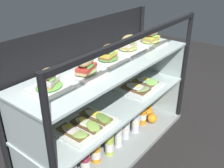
# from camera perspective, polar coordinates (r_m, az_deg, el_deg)

# --- Properties ---
(ground_plane) EXTENTS (6.00, 6.00, 0.02)m
(ground_plane) POSITION_cam_1_polar(r_m,az_deg,el_deg) (1.97, 0.00, -14.34)
(ground_plane) COLOR black
(ground_plane) RESTS_ON ground
(case_base_deck) EXTENTS (1.40, 0.45, 0.03)m
(case_base_deck) POSITION_cam_1_polar(r_m,az_deg,el_deg) (1.95, 0.00, -13.74)
(case_base_deck) COLOR #9AA19F
(case_base_deck) RESTS_ON ground
(case_frame) EXTENTS (1.40, 0.45, 0.92)m
(case_frame) POSITION_cam_1_polar(r_m,az_deg,el_deg) (1.76, -3.38, 0.10)
(case_frame) COLOR black
(case_frame) RESTS_ON ground
(riser_lower_tier) EXTENTS (1.33, 0.39, 0.34)m
(riser_lower_tier) POSITION_cam_1_polar(r_m,az_deg,el_deg) (1.84, 0.00, -9.33)
(riser_lower_tier) COLOR silver
(riser_lower_tier) RESTS_ON case_base_deck
(shelf_lower_glass) EXTENTS (1.35, 0.40, 0.02)m
(shelf_lower_glass) POSITION_cam_1_polar(r_m,az_deg,el_deg) (1.74, 0.00, -4.64)
(shelf_lower_glass) COLOR silver
(shelf_lower_glass) RESTS_ON riser_lower_tier
(riser_upper_tier) EXTENTS (1.33, 0.39, 0.28)m
(riser_upper_tier) POSITION_cam_1_polar(r_m,az_deg,el_deg) (1.67, 0.00, -0.24)
(riser_upper_tier) COLOR silver
(riser_upper_tier) RESTS_ON shelf_lower_glass
(shelf_upper_glass) EXTENTS (1.35, 0.40, 0.02)m
(shelf_upper_glass) POSITION_cam_1_polar(r_m,az_deg,el_deg) (1.61, 0.00, 4.54)
(shelf_upper_glass) COLOR silver
(shelf_upper_glass) RESTS_ON riser_upper_tier
(plated_roll_sandwich_far_left) EXTENTS (0.18, 0.18, 0.12)m
(plated_roll_sandwich_far_left) POSITION_cam_1_polar(r_m,az_deg,el_deg) (1.29, -13.92, 0.28)
(plated_roll_sandwich_far_left) COLOR white
(plated_roll_sandwich_far_left) RESTS_ON shelf_upper_glass
(plated_roll_sandwich_mid_right) EXTENTS (0.17, 0.17, 0.12)m
(plated_roll_sandwich_mid_right) POSITION_cam_1_polar(r_m,az_deg,el_deg) (1.41, -5.75, 3.54)
(plated_roll_sandwich_mid_right) COLOR white
(plated_roll_sandwich_mid_right) RESTS_ON shelf_upper_glass
(plated_roll_sandwich_right_of_center) EXTENTS (0.20, 0.20, 0.11)m
(plated_roll_sandwich_right_of_center) POSITION_cam_1_polar(r_m,az_deg,el_deg) (1.61, -0.86, 6.30)
(plated_roll_sandwich_right_of_center) COLOR white
(plated_roll_sandwich_right_of_center) RESTS_ON shelf_upper_glass
(plated_roll_sandwich_mid_left) EXTENTS (0.19, 0.19, 0.12)m
(plated_roll_sandwich_mid_left) POSITION_cam_1_polar(r_m,az_deg,el_deg) (1.80, 3.71, 8.67)
(plated_roll_sandwich_mid_left) COLOR white
(plated_roll_sandwich_mid_left) RESTS_ON shelf_upper_glass
(plated_roll_sandwich_center) EXTENTS (0.20, 0.20, 0.12)m
(plated_roll_sandwich_center) POSITION_cam_1_polar(r_m,az_deg,el_deg) (1.98, 8.65, 10.07)
(plated_roll_sandwich_center) COLOR white
(plated_roll_sandwich_center) RESTS_ON shelf_upper_glass
(open_sandwich_tray_center) EXTENTS (0.34, 0.26, 0.06)m
(open_sandwich_tray_center) POSITION_cam_1_polar(r_m,az_deg,el_deg) (1.51, -5.81, -8.95)
(open_sandwich_tray_center) COLOR white
(open_sandwich_tray_center) RESTS_ON shelf_lower_glass
(open_sandwich_tray_mid_right) EXTENTS (0.34, 0.26, 0.06)m
(open_sandwich_tray_mid_right) POSITION_cam_1_polar(r_m,az_deg,el_deg) (1.95, 6.41, -0.37)
(open_sandwich_tray_mid_right) COLOR white
(open_sandwich_tray_mid_right) RESTS_ON shelf_lower_glass
(juice_bottle_front_left_end) EXTENTS (0.07, 0.07, 0.22)m
(juice_bottle_front_left_end) POSITION_cam_1_polar(r_m,az_deg,el_deg) (1.69, -6.01, -16.98)
(juice_bottle_front_left_end) COLOR #9F2940
(juice_bottle_front_left_end) RESTS_ON case_base_deck
(juice_bottle_front_second) EXTENTS (0.07, 0.07, 0.22)m
(juice_bottle_front_second) POSITION_cam_1_polar(r_m,az_deg,el_deg) (1.76, -3.70, -14.66)
(juice_bottle_front_second) COLOR orange
(juice_bottle_front_second) RESTS_ON case_base_deck
(juice_bottle_back_left) EXTENTS (0.06, 0.06, 0.21)m
(juice_bottle_back_left) POSITION_cam_1_polar(r_m,az_deg,el_deg) (1.82, -0.59, -13.24)
(juice_bottle_back_left) COLOR #B6D047
(juice_bottle_back_left) RESTS_ON case_base_deck
(juice_bottle_near_post) EXTENTS (0.06, 0.06, 0.26)m
(juice_bottle_near_post) POSITION_cam_1_polar(r_m,az_deg,el_deg) (1.87, 1.41, -11.26)
(juice_bottle_near_post) COLOR white
(juice_bottle_near_post) RESTS_ON case_base_deck
(juice_bottle_back_right) EXTENTS (0.07, 0.07, 0.22)m
(juice_bottle_back_right) POSITION_cam_1_polar(r_m,az_deg,el_deg) (1.96, 3.04, -9.68)
(juice_bottle_back_right) COLOR silver
(juice_bottle_back_right) RESTS_ON case_base_deck
(juice_bottle_front_fourth) EXTENTS (0.07, 0.07, 0.25)m
(juice_bottle_front_fourth) POSITION_cam_1_polar(r_m,az_deg,el_deg) (2.02, 5.29, -8.09)
(juice_bottle_front_fourth) COLOR white
(juice_bottle_front_fourth) RESTS_ON case_base_deck
(juice_bottle_front_right_end) EXTENTS (0.07, 0.07, 0.20)m
(juice_bottle_front_right_end) POSITION_cam_1_polar(r_m,az_deg,el_deg) (2.13, 6.80, -6.98)
(juice_bottle_front_right_end) COLOR orange
(juice_bottle_front_right_end) RESTS_ON case_base_deck
(orange_fruit_beside_bottles) EXTENTS (0.08, 0.08, 0.08)m
(orange_fruit_beside_bottles) POSITION_cam_1_polar(r_m,az_deg,el_deg) (2.24, 8.15, -6.33)
(orange_fruit_beside_bottles) COLOR orange
(orange_fruit_beside_bottles) RESTS_ON case_base_deck
(orange_fruit_near_left_post) EXTENTS (0.07, 0.07, 0.07)m
(orange_fruit_near_left_post) POSITION_cam_1_polar(r_m,az_deg,el_deg) (2.32, 8.08, -5.23)
(orange_fruit_near_left_post) COLOR orange
(orange_fruit_near_left_post) RESTS_ON case_base_deck
(orange_fruit_rolled_forward) EXTENTS (0.08, 0.08, 0.08)m
(orange_fruit_rolled_forward) POSITION_cam_1_polar(r_m,az_deg,el_deg) (2.17, 8.96, -7.56)
(orange_fruit_rolled_forward) COLOR orange
(orange_fruit_rolled_forward) RESTS_ON case_base_deck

